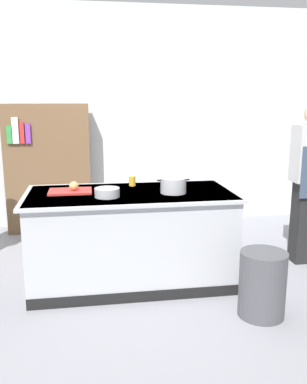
{
  "coord_description": "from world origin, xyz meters",
  "views": [
    {
      "loc": [
        -0.38,
        -3.83,
        1.77
      ],
      "look_at": [
        0.25,
        0.2,
        0.85
      ],
      "focal_mm": 39.06,
      "sensor_mm": 36.0,
      "label": 1
    }
  ],
  "objects_px": {
    "onion": "(74,186)",
    "juice_cup": "(132,181)",
    "mixing_bowl": "(107,192)",
    "trash_bin": "(262,284)",
    "stock_pot": "(173,185)",
    "bookshelf": "(48,169)"
  },
  "relations": [
    {
      "from": "bookshelf",
      "to": "onion",
      "type": "bearing_deg",
      "value": -77.32
    },
    {
      "from": "juice_cup",
      "to": "trash_bin",
      "type": "bearing_deg",
      "value": -49.98
    },
    {
      "from": "mixing_bowl",
      "to": "juice_cup",
      "type": "xyz_separation_m",
      "value": [
        0.28,
        0.45,
        0.01
      ]
    },
    {
      "from": "onion",
      "to": "juice_cup",
      "type": "height_order",
      "value": "onion"
    },
    {
      "from": "onion",
      "to": "mixing_bowl",
      "type": "relative_size",
      "value": 0.38
    },
    {
      "from": "mixing_bowl",
      "to": "trash_bin",
      "type": "xyz_separation_m",
      "value": [
        1.22,
        -0.68,
        -0.66
      ]
    },
    {
      "from": "onion",
      "to": "mixing_bowl",
      "type": "bearing_deg",
      "value": -37.81
    },
    {
      "from": "stock_pot",
      "to": "mixing_bowl",
      "type": "xyz_separation_m",
      "value": [
        -0.62,
        -0.07,
        -0.03
      ]
    },
    {
      "from": "mixing_bowl",
      "to": "onion",
      "type": "bearing_deg",
      "value": 142.19
    },
    {
      "from": "onion",
      "to": "bookshelf",
      "type": "bearing_deg",
      "value": 102.68
    },
    {
      "from": "juice_cup",
      "to": "trash_bin",
      "type": "distance_m",
      "value": 1.62
    },
    {
      "from": "mixing_bowl",
      "to": "bookshelf",
      "type": "xyz_separation_m",
      "value": [
        -0.69,
        1.95,
        -0.09
      ]
    },
    {
      "from": "onion",
      "to": "mixing_bowl",
      "type": "height_order",
      "value": "onion"
    },
    {
      "from": "stock_pot",
      "to": "juice_cup",
      "type": "bearing_deg",
      "value": 132.1
    },
    {
      "from": "stock_pot",
      "to": "mixing_bowl",
      "type": "height_order",
      "value": "stock_pot"
    },
    {
      "from": "stock_pot",
      "to": "bookshelf",
      "type": "bearing_deg",
      "value": 124.74
    },
    {
      "from": "mixing_bowl",
      "to": "stock_pot",
      "type": "bearing_deg",
      "value": 6.11
    },
    {
      "from": "bookshelf",
      "to": "stock_pot",
      "type": "bearing_deg",
      "value": -55.26
    },
    {
      "from": "bookshelf",
      "to": "mixing_bowl",
      "type": "bearing_deg",
      "value": -70.61
    },
    {
      "from": "stock_pot",
      "to": "trash_bin",
      "type": "height_order",
      "value": "stock_pot"
    },
    {
      "from": "onion",
      "to": "trash_bin",
      "type": "distance_m",
      "value": 1.9
    },
    {
      "from": "juice_cup",
      "to": "mixing_bowl",
      "type": "bearing_deg",
      "value": -121.51
    }
  ]
}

